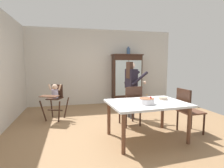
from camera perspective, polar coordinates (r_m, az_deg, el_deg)
The scene contains 11 objects.
ground_plane at distance 4.23m, azimuth 3.32°, elevation -13.96°, with size 6.24×6.24×0.00m, color #93704C.
wall_back at distance 6.52m, azimuth -3.28°, elevation 5.43°, with size 5.32×0.06×2.70m, color beige.
china_cabinet at distance 6.50m, azimuth 4.78°, elevation 1.58°, with size 1.10×0.48×1.82m.
ceramic_vase at distance 6.51m, azimuth 5.31°, elevation 10.58°, with size 0.13×0.13×0.27m.
high_chair_with_toddler at distance 4.90m, azimuth -18.01°, elevation -3.48°, with size 0.75×0.82×0.95m.
adult_person at distance 4.77m, azimuth 6.28°, elevation 0.36°, with size 0.56×0.55×1.53m.
dining_table at distance 3.54m, azimuth 11.15°, elevation -7.15°, with size 1.53×1.14×0.74m.
birthday_cake at distance 3.35m, azimuth 11.15°, elevation -5.43°, with size 0.28×0.28×0.19m.
serving_bowl at distance 3.83m, azimuth 16.16°, elevation -4.45°, with size 0.18×0.18×0.06m, color #C6AD93.
dining_chair_far_side at distance 4.21m, azimuth 6.41°, elevation -6.18°, with size 0.50×0.50×0.96m.
dining_chair_right_end at distance 4.09m, azimuth 23.06°, elevation -7.08°, with size 0.46×0.46×0.96m.
Camera 1 is at (-1.15, -3.79, 1.49)m, focal length 28.30 mm.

